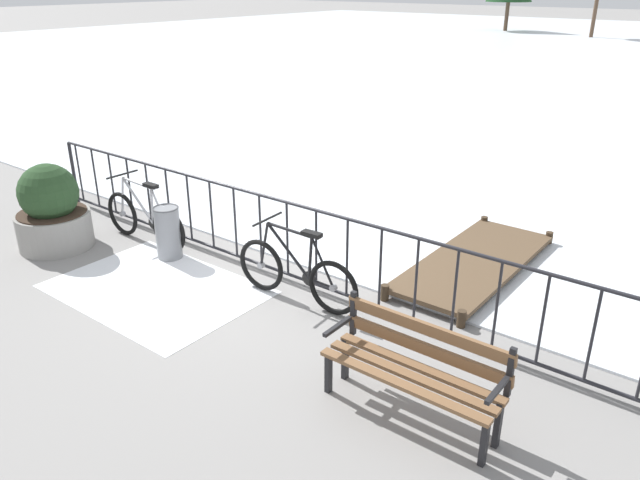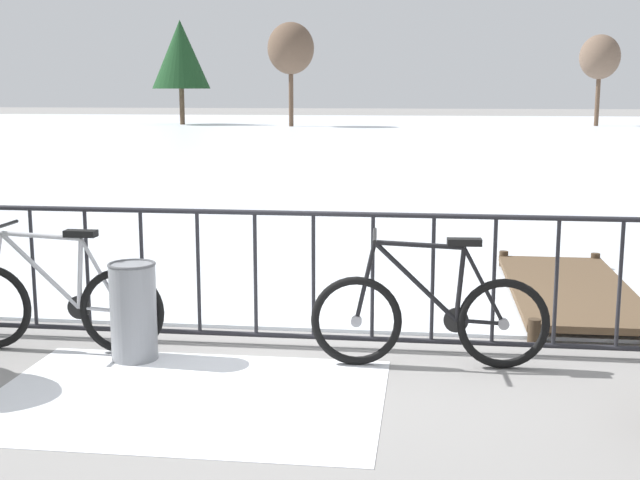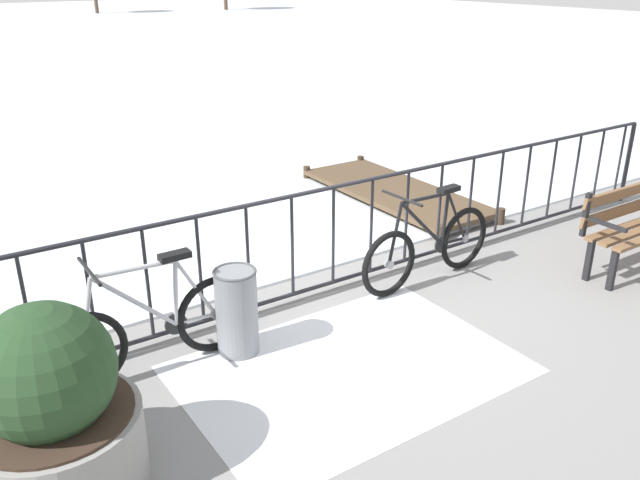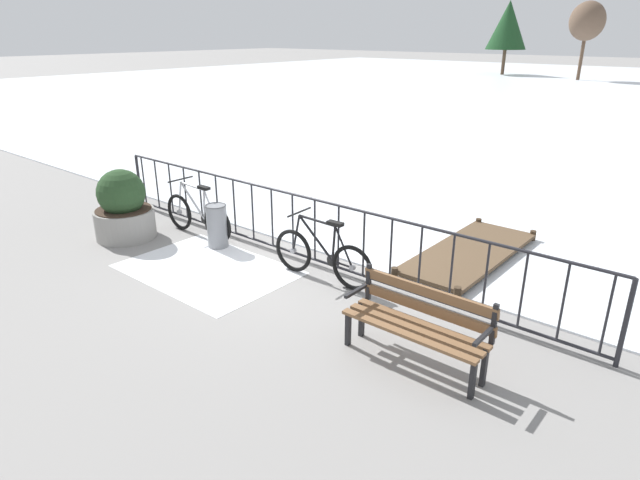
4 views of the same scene
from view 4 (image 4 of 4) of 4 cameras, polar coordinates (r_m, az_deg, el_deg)
The scene contains 11 objects.
ground_plane at distance 8.53m, azimuth -1.70°, elevation -2.18°, with size 160.00×160.00×0.00m, color gray.
snow_patch at distance 8.39m, azimuth -11.82°, elevation -3.04°, with size 2.57×1.79×0.01m, color white.
railing_fence at distance 8.32m, azimuth -1.74°, elevation 1.36°, with size 9.06×0.06×1.07m.
bicycle_near_railing at distance 9.67m, azimuth -12.80°, elevation 2.50°, with size 1.71×0.52×0.97m.
bicycle_second at distance 7.73m, azimuth 0.19°, elevation -1.76°, with size 1.71×0.52×0.97m.
park_bench at distance 5.92m, azimuth 10.37°, elevation -8.23°, with size 1.60×0.48×0.89m.
planter_with_shrub at distance 9.90m, azimuth -20.10°, elevation 3.17°, with size 1.02×1.02×1.22m.
trash_bin at distance 9.10m, azimuth -10.84°, elevation 1.51°, with size 0.35×0.35×0.73m.
wooden_dock at distance 8.84m, azimuth 15.53°, elevation -1.27°, with size 1.10×2.93×0.20m.
tree_centre at distance 48.66m, azimuth 19.25°, elevation 20.66°, with size 3.17×3.17×5.66m.
tree_east_mid at distance 45.17m, azimuth 26.43°, elevation 20.00°, with size 2.41×2.41×5.36m.
Camera 4 is at (5.21, -5.84, 3.39)m, focal length 30.25 mm.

